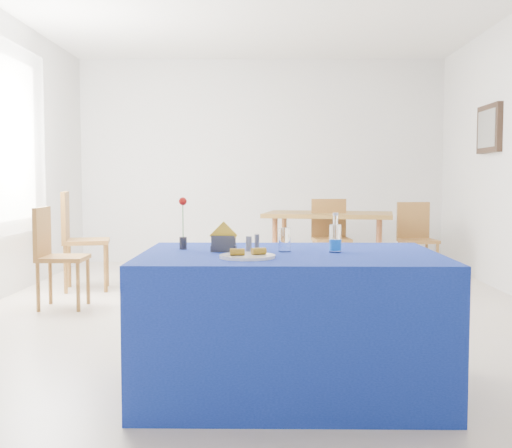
# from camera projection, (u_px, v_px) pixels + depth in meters

# --- Properties ---
(floor) EXTENTS (7.00, 7.00, 0.00)m
(floor) POSITION_uv_depth(u_px,v_px,m) (259.00, 315.00, 5.46)
(floor) COLOR beige
(floor) RESTS_ON ground
(room_shell) EXTENTS (7.00, 7.00, 7.00)m
(room_shell) POSITION_uv_depth(u_px,v_px,m) (259.00, 108.00, 5.34)
(room_shell) COLOR silver
(room_shell) RESTS_ON ground
(window_pane) EXTENTS (0.04, 1.50, 1.60)m
(window_pane) POSITION_uv_depth(u_px,v_px,m) (4.00, 138.00, 6.18)
(window_pane) COLOR white
(window_pane) RESTS_ON room_shell
(curtain) EXTENTS (0.04, 1.75, 1.85)m
(curtain) POSITION_uv_depth(u_px,v_px,m) (12.00, 138.00, 6.18)
(curtain) COLOR white
(curtain) RESTS_ON room_shell
(picture_frame) EXTENTS (0.06, 0.64, 0.52)m
(picture_frame) POSITION_uv_depth(u_px,v_px,m) (489.00, 129.00, 6.91)
(picture_frame) COLOR black
(picture_frame) RESTS_ON room_shell
(picture_art) EXTENTS (0.02, 0.52, 0.40)m
(picture_art) POSITION_uv_depth(u_px,v_px,m) (487.00, 129.00, 6.91)
(picture_art) COLOR #998C66
(picture_art) RESTS_ON room_shell
(plate) EXTENTS (0.28, 0.28, 0.01)m
(plate) POSITION_uv_depth(u_px,v_px,m) (247.00, 256.00, 3.23)
(plate) COLOR white
(plate) RESTS_ON blue_table
(drinking_glass) EXTENTS (0.07, 0.07, 0.13)m
(drinking_glass) POSITION_uv_depth(u_px,v_px,m) (285.00, 240.00, 3.51)
(drinking_glass) COLOR white
(drinking_glass) RESTS_ON blue_table
(salt_shaker) EXTENTS (0.03, 0.03, 0.08)m
(salt_shaker) POSITION_uv_depth(u_px,v_px,m) (249.00, 244.00, 3.51)
(salt_shaker) COLOR slate
(salt_shaker) RESTS_ON blue_table
(pepper_shaker) EXTENTS (0.03, 0.03, 0.08)m
(pepper_shaker) POSITION_uv_depth(u_px,v_px,m) (257.00, 242.00, 3.63)
(pepper_shaker) COLOR slate
(pepper_shaker) RESTS_ON blue_table
(blue_table) EXTENTS (1.60, 1.10, 0.76)m
(blue_table) POSITION_uv_depth(u_px,v_px,m) (290.00, 322.00, 3.49)
(blue_table) COLOR navy
(blue_table) RESTS_ON floor
(water_bottle) EXTENTS (0.07, 0.07, 0.21)m
(water_bottle) POSITION_uv_depth(u_px,v_px,m) (335.00, 239.00, 3.48)
(water_bottle) COLOR silver
(water_bottle) RESTS_ON blue_table
(napkin_holder) EXTENTS (0.15, 0.07, 0.17)m
(napkin_holder) POSITION_uv_depth(u_px,v_px,m) (224.00, 243.00, 3.50)
(napkin_holder) COLOR #38393E
(napkin_holder) RESTS_ON blue_table
(rose_vase) EXTENTS (0.05, 0.05, 0.29)m
(rose_vase) POSITION_uv_depth(u_px,v_px,m) (183.00, 225.00, 3.62)
(rose_vase) COLOR #2A292F
(rose_vase) RESTS_ON blue_table
(oak_table) EXTENTS (1.66, 1.23, 0.76)m
(oak_table) POSITION_uv_depth(u_px,v_px,m) (329.00, 219.00, 7.73)
(oak_table) COLOR brown
(oak_table) RESTS_ON floor
(chair_bg_left) EXTENTS (0.45, 0.45, 0.93)m
(chair_bg_left) POSITION_uv_depth(u_px,v_px,m) (330.00, 232.00, 7.49)
(chair_bg_left) COLOR brown
(chair_bg_left) RESTS_ON floor
(chair_bg_right) EXTENTS (0.44, 0.44, 0.89)m
(chair_bg_right) POSITION_uv_depth(u_px,v_px,m) (416.00, 234.00, 7.55)
(chair_bg_right) COLOR brown
(chair_bg_right) RESTS_ON floor
(chair_win_a) EXTENTS (0.42, 0.42, 0.91)m
(chair_win_a) POSITION_uv_depth(u_px,v_px,m) (54.00, 250.00, 5.73)
(chair_win_a) COLOR brown
(chair_win_a) RESTS_ON floor
(chair_win_b) EXTENTS (0.54, 0.54, 1.03)m
(chair_win_b) POSITION_uv_depth(u_px,v_px,m) (77.00, 233.00, 6.66)
(chair_win_b) COLOR brown
(chair_win_b) RESTS_ON floor
(banana_pieces) EXTENTS (0.19, 0.09, 0.04)m
(banana_pieces) POSITION_uv_depth(u_px,v_px,m) (248.00, 251.00, 3.23)
(banana_pieces) COLOR gold
(banana_pieces) RESTS_ON plate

